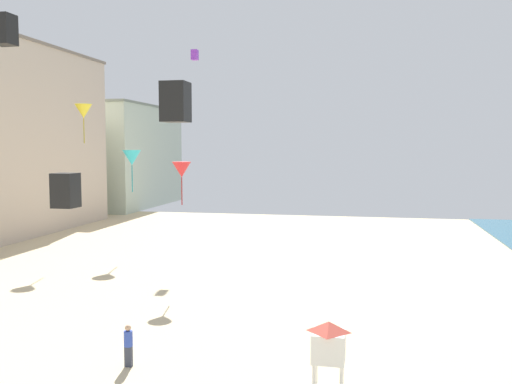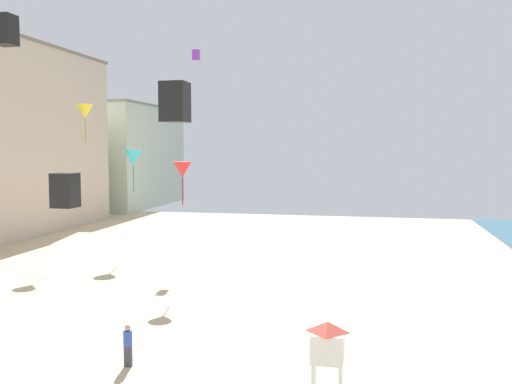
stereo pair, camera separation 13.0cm
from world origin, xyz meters
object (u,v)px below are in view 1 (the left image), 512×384
Objects in this scene: kite_purple_box at (195,55)px; kite_black_box_2 at (66,190)px; kite_flyer at (128,343)px; kite_black_box_3 at (176,102)px; kite_yellow_delta at (83,111)px; kite_black_box at (4,30)px; kite_red_delta at (182,170)px; lifeguard_stand at (329,342)px; kite_cyan_delta at (132,158)px.

kite_purple_box is 0.68× the size of kite_black_box_2.
kite_black_box_3 reaches higher than kite_flyer.
kite_black_box_3 is at bearing -73.53° from kite_purple_box.
kite_black_box reaches higher than kite_yellow_delta.
kite_black_box is 12.17m from kite_red_delta.
lifeguard_stand is 33.32m from kite_purple_box.
kite_yellow_delta is 0.93× the size of kite_cyan_delta.
kite_cyan_delta reaches higher than kite_flyer.
kite_red_delta reaches higher than lifeguard_stand.
kite_black_box is 13.91m from kite_black_box_2.
kite_purple_box reaches higher than kite_yellow_delta.
kite_purple_box reaches higher than kite_red_delta.
kite_cyan_delta is at bearing 124.99° from lifeguard_stand.
kite_red_delta is at bearing -49.81° from kite_cyan_delta.
kite_black_box_3 is at bearing -28.91° from kite_black_box.
kite_black_box_2 is (11.31, -21.67, -4.43)m from kite_yellow_delta.
kite_cyan_delta reaches higher than kite_red_delta.
kite_yellow_delta is 5.35m from kite_cyan_delta.
kite_red_delta reaches higher than kite_black_box_2.
kite_purple_box is at bearing 35.44° from kite_yellow_delta.
kite_cyan_delta is 2.62× the size of kite_black_box_2.
kite_flyer is at bearing -66.09° from kite_cyan_delta.
kite_purple_box reaches higher than kite_black_box_3.
kite_black_box is at bearing -77.12° from kite_yellow_delta.
kite_purple_box reaches higher than kite_cyan_delta.
kite_yellow_delta reaches higher than kite_flyer.
kite_black_box is at bearing 152.81° from lifeguard_stand.
kite_black_box reaches higher than kite_red_delta.
kite_red_delta is (7.85, 5.45, -7.54)m from kite_black_box.
kite_red_delta is (7.04, -8.34, -0.55)m from kite_cyan_delta.
kite_cyan_delta is at bearing -82.09° from kite_flyer.
kite_black_box_3 reaches higher than kite_black_box_2.
kite_yellow_delta is 1.17× the size of kite_red_delta.
lifeguard_stand is 0.83× the size of kite_yellow_delta.
kite_black_box_3 is at bearing -53.32° from kite_yellow_delta.
kite_black_box_3 reaches higher than kite_red_delta.
kite_purple_box is at bearing 76.97° from kite_black_box.
kite_black_box_2 is at bearing -81.91° from kite_purple_box.
kite_black_box is (-17.75, 8.02, 12.75)m from lifeguard_stand.
kite_red_delta is at bearing -95.91° from kite_flyer.
kite_flyer is 9.34m from kite_black_box_3.
kite_flyer is 6.27m from kite_black_box_2.
kite_purple_box is (-5.72, 26.03, 15.32)m from kite_flyer.
kite_purple_box is 16.64m from kite_red_delta.
kite_black_box_2 is (3.84, -26.99, -9.42)m from kite_purple_box.
kite_yellow_delta reaches higher than lifeguard_stand.
kite_black_box is (-10.09, 7.15, 13.67)m from kite_flyer.
lifeguard_stand is at bearing -13.93° from kite_black_box_3.
kite_flyer is 0.50× the size of kite_cyan_delta.
lifeguard_stand is at bearing -63.54° from kite_purple_box.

